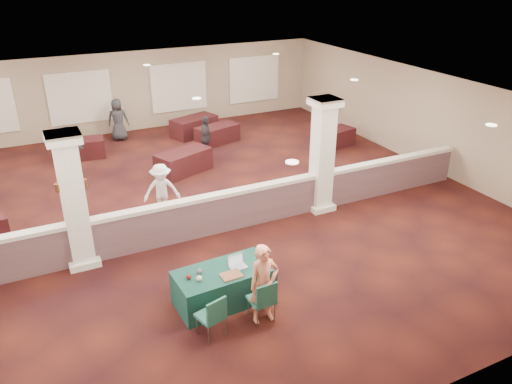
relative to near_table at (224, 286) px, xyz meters
name	(u,v)px	position (x,y,z in m)	size (l,w,h in m)	color
ground	(202,207)	(1.10, 4.27, -0.38)	(16.00, 16.00, 0.00)	#3E160F
wall_back	(131,92)	(1.10, 12.27, 1.22)	(16.00, 0.04, 3.20)	gray
wall_front	(393,335)	(1.10, -3.73, 1.22)	(16.00, 0.04, 3.20)	gray
wall_right	(423,118)	(9.10, 4.27, 1.22)	(0.04, 16.00, 3.20)	gray
ceiling	(197,98)	(1.10, 4.27, 2.82)	(16.00, 16.00, 0.02)	silver
partition_wall	(222,211)	(1.10, 2.77, 0.19)	(15.60, 0.28, 1.10)	brown
column_left	(74,200)	(-2.40, 2.77, 1.26)	(0.72, 0.72, 3.20)	silver
column_right	(322,154)	(4.10, 2.77, 1.26)	(0.72, 0.72, 3.20)	silver
sconce_left	(57,188)	(-2.68, 2.77, 1.62)	(0.12, 0.12, 0.18)	brown
sconce_right	(84,183)	(-2.12, 2.77, 1.62)	(0.12, 0.12, 0.18)	brown
near_table	(224,286)	(0.00, 0.00, 0.00)	(1.98, 0.99, 0.76)	#103B2E
conf_chair_main	(264,298)	(0.45, -0.93, 0.17)	(0.48, 0.49, 0.93)	#205F50
conf_chair_side	(213,314)	(-0.60, -0.94, 0.16)	(0.56, 0.56, 0.91)	#205F50
woman	(264,284)	(0.48, -0.88, 0.45)	(0.60, 0.40, 1.66)	#E07A61
far_table_front_center	(184,162)	(1.47, 7.01, -0.01)	(1.82, 0.91, 0.74)	black
far_table_front_right	(334,138)	(7.43, 6.99, -0.06)	(1.59, 0.80, 0.65)	black
far_table_back_left	(81,149)	(-1.40, 9.91, -0.04)	(1.66, 0.83, 0.67)	black
far_table_back_center	(194,126)	(3.10, 10.51, -0.01)	(1.82, 0.91, 0.74)	black
far_table_back_right	(217,134)	(3.60, 9.29, -0.05)	(1.65, 0.83, 0.67)	black
attendee_a	(71,152)	(-1.86, 8.27, 0.46)	(0.81, 0.45, 1.68)	black
attendee_b	(162,191)	(-0.04, 4.27, 0.38)	(0.98, 0.45, 1.53)	white
attendee_c	(206,138)	(2.60, 7.83, 0.40)	(0.91, 0.44, 1.55)	black
attendee_d	(118,120)	(0.27, 11.27, 0.44)	(0.81, 0.44, 1.64)	black
laptop_base	(238,267)	(0.31, -0.04, 0.39)	(0.34, 0.24, 0.02)	silver
laptop_screen	(235,259)	(0.31, 0.08, 0.51)	(0.34, 0.01, 0.23)	silver
screen_glow	(236,260)	(0.31, 0.08, 0.50)	(0.31, 0.00, 0.20)	silver
knitting	(231,275)	(0.07, -0.26, 0.40)	(0.42, 0.31, 0.03)	#A9451B
yarn_cream	(199,278)	(-0.57, -0.13, 0.44)	(0.11, 0.11, 0.11)	beige
yarn_red	(189,277)	(-0.73, 0.02, 0.43)	(0.10, 0.10, 0.10)	maroon
yarn_grey	(199,271)	(-0.47, 0.10, 0.43)	(0.11, 0.11, 0.11)	#525358
scissors	(259,268)	(0.69, -0.26, 0.39)	(0.12, 0.03, 0.01)	red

